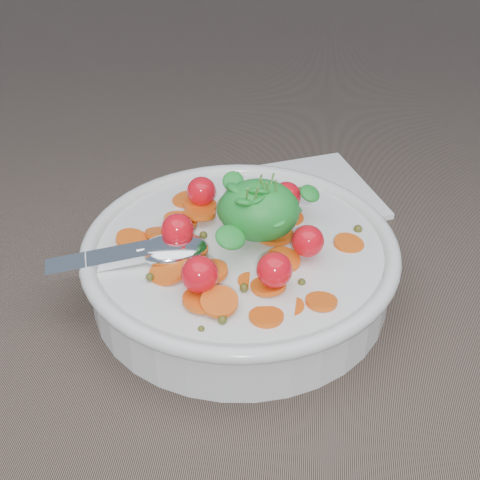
# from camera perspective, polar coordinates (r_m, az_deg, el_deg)

# --- Properties ---
(ground) EXTENTS (6.00, 6.00, 0.00)m
(ground) POSITION_cam_1_polar(r_m,az_deg,el_deg) (0.50, -3.16, -5.91)
(ground) COLOR brown
(ground) RESTS_ON ground
(bowl) EXTENTS (0.25, 0.23, 0.10)m
(bowl) POSITION_cam_1_polar(r_m,az_deg,el_deg) (0.50, -0.01, -1.95)
(bowl) COLOR silver
(bowl) RESTS_ON ground
(napkin) EXTENTS (0.17, 0.17, 0.01)m
(napkin) POSITION_cam_1_polar(r_m,az_deg,el_deg) (0.63, 4.90, 3.85)
(napkin) COLOR white
(napkin) RESTS_ON ground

